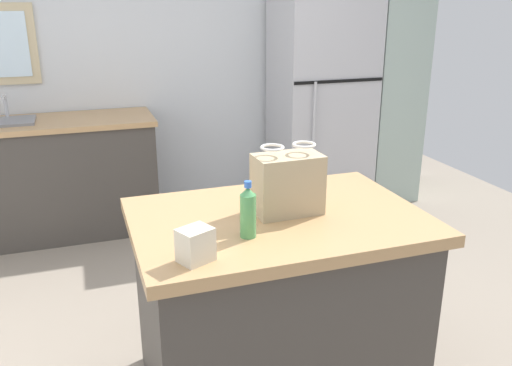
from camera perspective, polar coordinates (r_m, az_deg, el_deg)
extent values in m
plane|color=gray|center=(2.97, 1.35, -17.75)|extent=(6.15, 6.15, 0.00)
cube|color=silver|center=(4.70, -8.84, 13.69)|extent=(5.13, 0.10, 2.72)
cube|color=#423D38|center=(2.55, 2.24, -13.21)|extent=(1.18, 0.80, 0.83)
cube|color=tan|center=(2.35, 2.38, -4.03)|extent=(1.26, 0.88, 0.05)
cube|color=#B7B7BC|center=(4.75, 6.92, 8.57)|extent=(0.80, 0.63, 1.85)
cube|color=black|center=(4.43, 8.85, 10.65)|extent=(0.78, 0.01, 0.02)
cylinder|color=#B7B7BC|center=(4.39, 6.17, 5.26)|extent=(0.02, 0.02, 0.83)
cube|color=#9EB2A8|center=(5.05, 13.75, 9.78)|extent=(0.46, 0.60, 2.02)
cube|color=#423D38|center=(4.45, -21.12, 0.17)|extent=(1.60, 0.58, 0.87)
cube|color=tan|center=(4.33, -21.83, 5.90)|extent=(1.64, 0.62, 0.04)
cube|color=slate|center=(4.36, -24.92, 5.16)|extent=(0.40, 0.32, 0.14)
cylinder|color=#B7B7BC|center=(4.47, -25.01, 7.29)|extent=(0.03, 0.03, 0.18)
cylinder|color=#B7B7BC|center=(4.39, -25.25, 8.21)|extent=(0.02, 0.14, 0.02)
cube|color=tan|center=(2.32, 3.37, -0.13)|extent=(0.29, 0.18, 0.26)
torus|color=white|center=(2.25, 1.74, 3.80)|extent=(0.10, 0.10, 0.01)
torus|color=white|center=(2.30, 5.13, 4.09)|extent=(0.10, 0.10, 0.01)
cube|color=beige|center=(1.93, -6.45, -6.55)|extent=(0.15, 0.13, 0.13)
cylinder|color=#4C9956|center=(2.10, -0.86, -3.51)|extent=(0.06, 0.06, 0.18)
cone|color=#4C9956|center=(2.06, -0.87, -0.86)|extent=(0.06, 0.06, 0.03)
cylinder|color=blue|center=(2.05, -0.87, -0.14)|extent=(0.03, 0.03, 0.02)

